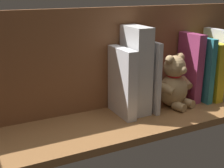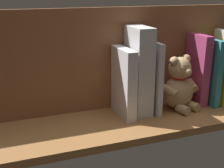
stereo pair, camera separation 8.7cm
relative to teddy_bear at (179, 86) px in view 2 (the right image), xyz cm
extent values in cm
cube|color=#9E6B3D|center=(23.82, 1.89, -8.82)|extent=(113.64, 26.04, 2.20)
cube|color=brown|center=(23.82, -8.88, 8.40)|extent=(113.64, 1.50, 32.24)
cube|color=yellow|center=(-15.28, -1.10, 2.37)|extent=(3.68, 13.26, 20.27)
cube|color=teal|center=(-11.71, -1.36, 3.28)|extent=(2.06, 12.74, 22.01)
cube|color=#B23F72|center=(-8.21, -2.43, 3.95)|extent=(3.29, 10.59, 23.38)
ellipsoid|color=tan|center=(0.08, -0.27, -2.40)|extent=(12.19, 11.46, 10.65)
sphere|color=tan|center=(0.08, -0.27, 5.67)|extent=(7.32, 7.32, 7.32)
sphere|color=tan|center=(-2.57, -1.01, 8.41)|extent=(2.83, 2.83, 2.83)
sphere|color=tan|center=(2.72, 0.48, 8.41)|extent=(2.83, 2.83, 2.83)
sphere|color=#DBB77F|center=(-0.77, 2.73, 5.12)|extent=(2.83, 2.83, 2.83)
cylinder|color=tan|center=(-5.15, -0.36, -0.54)|extent=(2.88, 5.40, 3.94)
cylinder|color=tan|center=(4.58, 2.39, -0.54)|extent=(5.08, 5.70, 3.94)
cylinder|color=tan|center=(-3.46, 3.44, -6.31)|extent=(3.81, 4.61, 2.83)
cylinder|color=tan|center=(1.15, 4.74, -6.31)|extent=(3.81, 4.61, 2.83)
torus|color=red|center=(0.08, -0.27, 2.76)|extent=(5.99, 5.99, 0.83)
cube|color=silver|center=(9.33, -1.37, 3.48)|extent=(1.35, 12.71, 22.40)
cube|color=silver|center=(13.68, -1.90, 5.75)|extent=(5.37, 11.45, 26.94)
cube|color=silver|center=(18.92, -1.13, 2.75)|extent=(3.15, 13.20, 20.94)
camera|label=1|loc=(61.04, 76.32, 30.42)|focal=48.97mm
camera|label=2|loc=(53.04, 79.81, 30.42)|focal=48.97mm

